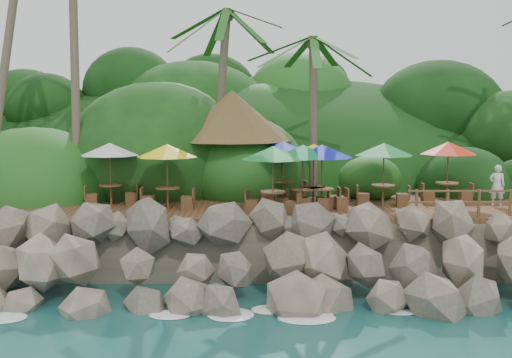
{
  "coord_description": "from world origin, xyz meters",
  "views": [
    {
      "loc": [
        -0.17,
        -17.44,
        6.17
      ],
      "look_at": [
        0.0,
        6.0,
        3.4
      ],
      "focal_mm": 42.83,
      "sensor_mm": 36.0,
      "label": 1
    }
  ],
  "objects": [
    {
      "name": "ground",
      "position": [
        0.0,
        0.0,
        0.0
      ],
      "size": [
        140.0,
        140.0,
        0.0
      ],
      "primitive_type": "plane",
      "color": "#19514F",
      "rests_on": "ground"
    },
    {
      "name": "land_base",
      "position": [
        0.0,
        16.0,
        1.05
      ],
      "size": [
        32.0,
        25.2,
        2.1
      ],
      "primitive_type": "cube",
      "color": "gray",
      "rests_on": "ground"
    },
    {
      "name": "jungle_hill",
      "position": [
        0.0,
        23.5,
        0.0
      ],
      "size": [
        44.8,
        28.0,
        15.4
      ],
      "primitive_type": "ellipsoid",
      "color": "#143811",
      "rests_on": "ground"
    },
    {
      "name": "seawall",
      "position": [
        0.0,
        2.0,
        1.15
      ],
      "size": [
        29.0,
        4.0,
        2.3
      ],
      "primitive_type": null,
      "color": "gray",
      "rests_on": "ground"
    },
    {
      "name": "terrace",
      "position": [
        0.0,
        6.0,
        2.2
      ],
      "size": [
        26.0,
        5.0,
        0.2
      ],
      "primitive_type": "cube",
      "color": "brown",
      "rests_on": "land_base"
    },
    {
      "name": "jungle_foliage",
      "position": [
        0.0,
        15.0,
        0.0
      ],
      "size": [
        44.0,
        16.0,
        12.0
      ],
      "primitive_type": null,
      "color": "#143811",
      "rests_on": "ground"
    },
    {
      "name": "foam_line",
      "position": [
        0.0,
        0.3,
        0.03
      ],
      "size": [
        25.2,
        0.8,
        0.06
      ],
      "color": "white",
      "rests_on": "ground"
    },
    {
      "name": "palapa",
      "position": [
        -1.02,
        9.22,
        5.79
      ],
      "size": [
        5.21,
        5.21,
        4.6
      ],
      "color": "brown",
      "rests_on": "ground"
    },
    {
      "name": "dining_clusters",
      "position": [
        0.49,
        5.85,
        4.36
      ],
      "size": [
        25.89,
        5.48,
        2.48
      ],
      "color": "brown",
      "rests_on": "terrace"
    },
    {
      "name": "railing",
      "position": [
        8.36,
        3.65,
        2.91
      ],
      "size": [
        6.1,
        0.1,
        1.0
      ],
      "color": "brown",
      "rests_on": "terrace"
    },
    {
      "name": "waiter",
      "position": [
        9.46,
        6.2,
        3.11
      ],
      "size": [
        0.68,
        0.55,
        1.63
      ],
      "primitive_type": "imported",
      "rotation": [
        0.0,
        0.0,
        2.84
      ],
      "color": "white",
      "rests_on": "terrace"
    }
  ]
}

